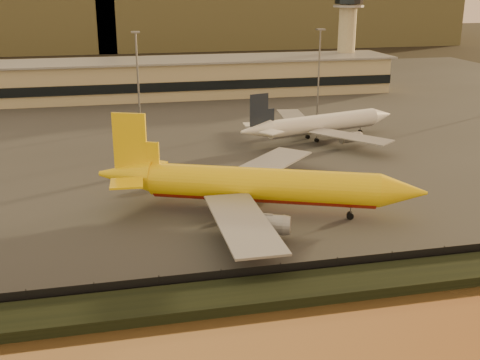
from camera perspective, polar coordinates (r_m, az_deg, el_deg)
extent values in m
plane|color=black|center=(92.10, 0.31, -5.96)|extent=(900.00, 900.00, 0.00)
cube|color=black|center=(77.07, 3.24, -10.54)|extent=(320.00, 7.00, 1.40)
cube|color=#2D2D2D|center=(181.74, -6.59, 6.19)|extent=(320.00, 220.00, 0.20)
cube|color=black|center=(80.18, 2.45, -8.83)|extent=(300.00, 0.05, 2.20)
cube|color=tan|center=(210.03, -7.61, 9.48)|extent=(160.00, 22.00, 12.00)
cube|color=black|center=(199.17, -7.27, 8.72)|extent=(160.00, 0.60, 3.00)
cube|color=gray|center=(209.17, -7.68, 11.18)|extent=(164.00, 24.00, 0.60)
cylinder|color=tan|center=(231.80, 10.04, 12.42)|extent=(6.40, 6.40, 30.00)
cylinder|color=gray|center=(230.84, 10.24, 15.93)|extent=(11.20, 11.20, 0.80)
cylinder|color=slate|center=(163.94, -9.65, 9.22)|extent=(0.50, 0.50, 25.00)
cube|color=slate|center=(162.48, -9.89, 13.65)|extent=(2.20, 2.20, 0.40)
cylinder|color=slate|center=(172.21, 7.47, 9.75)|extent=(0.50, 0.50, 25.00)
cube|color=slate|center=(170.82, 7.65, 13.97)|extent=(2.20, 2.20, 0.40)
cylinder|color=yellow|center=(100.92, 2.20, -0.42)|extent=(37.71, 19.73, 5.56)
cylinder|color=#A41909|center=(101.23, 2.19, -0.94)|extent=(36.26, 18.19, 4.34)
cone|color=yellow|center=(100.86, 15.26, -1.08)|extent=(9.03, 7.98, 5.56)
cone|color=yellow|center=(106.30, -10.77, 0.48)|extent=(11.01, 8.79, 5.56)
cube|color=yellow|center=(104.27, -10.41, 3.65)|extent=(5.61, 2.64, 9.73)
cube|color=yellow|center=(110.50, -8.77, 1.50)|extent=(7.49, 7.48, 0.33)
cube|color=yellow|center=(100.51, -10.70, -0.31)|extent=(5.72, 5.66, 0.33)
cube|color=gray|center=(115.34, 2.60, 1.48)|extent=(22.14, 22.44, 0.33)
cylinder|color=gray|center=(112.10, 3.72, 0.14)|extent=(7.09, 5.26, 3.06)
cube|color=gray|center=(87.66, 0.27, -4.05)|extent=(7.60, 24.08, 0.33)
cylinder|color=gray|center=(91.21, 2.29, -4.19)|extent=(7.09, 5.26, 3.06)
cylinder|color=black|center=(101.88, 10.41, -3.33)|extent=(1.50, 1.36, 1.22)
cylinder|color=slate|center=(101.65, 10.43, -2.99)|extent=(0.21, 0.21, 2.50)
cylinder|color=black|center=(100.75, -0.28, -3.26)|extent=(1.50, 1.36, 1.22)
cylinder|color=slate|center=(100.51, -0.28, -2.93)|extent=(0.21, 0.21, 2.50)
cylinder|color=black|center=(105.35, 0.18, -2.28)|extent=(1.50, 1.36, 1.22)
cylinder|color=slate|center=(105.13, 0.18, -1.95)|extent=(0.21, 0.21, 2.50)
cylinder|color=white|center=(152.09, 7.91, 5.39)|extent=(31.27, 12.60, 4.34)
cylinder|color=gray|center=(152.26, 7.90, 5.11)|extent=(30.18, 11.44, 3.39)
cone|color=white|center=(163.65, 13.23, 5.99)|extent=(7.02, 5.82, 4.34)
cone|color=white|center=(141.55, 1.50, 4.73)|extent=(8.69, 6.28, 4.34)
cube|color=#1A202F|center=(140.93, 1.82, 6.66)|extent=(4.69, 1.62, 7.60)
cube|color=white|center=(145.98, 1.24, 5.28)|extent=(4.51, 4.30, 0.26)
cube|color=white|center=(138.71, 3.02, 4.57)|extent=(5.90, 5.84, 0.26)
cube|color=gray|center=(161.30, 5.15, 5.96)|extent=(8.21, 20.09, 0.26)
cylinder|color=gray|center=(160.39, 6.36, 5.41)|extent=(5.66, 3.70, 2.39)
cube|color=gray|center=(142.58, 10.45, 4.08)|extent=(16.74, 19.18, 0.26)
cylinder|color=gray|center=(146.40, 10.37, 3.98)|extent=(5.66, 3.70, 2.39)
cylinder|color=black|center=(160.13, 11.32, 4.52)|extent=(1.12, 0.99, 0.96)
cylinder|color=slate|center=(160.02, 11.33, 4.69)|extent=(0.23, 0.23, 1.95)
cylinder|color=black|center=(149.54, 7.29, 3.76)|extent=(1.12, 0.99, 0.96)
cylinder|color=slate|center=(149.42, 7.29, 3.94)|extent=(0.23, 0.23, 1.95)
cylinder|color=black|center=(152.62, 6.43, 4.09)|extent=(1.12, 0.99, 0.96)
cylinder|color=slate|center=(152.50, 6.44, 4.27)|extent=(0.23, 0.23, 1.95)
cube|color=yellow|center=(121.36, 0.37, 0.67)|extent=(4.27, 2.95, 1.76)
cube|color=white|center=(117.94, -5.90, 0.05)|extent=(4.22, 2.32, 1.81)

